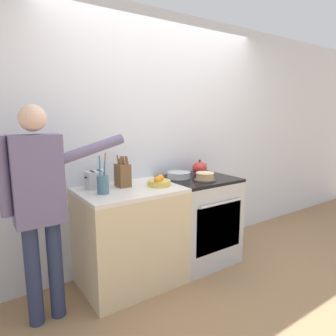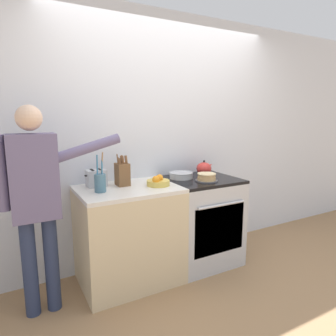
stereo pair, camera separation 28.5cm
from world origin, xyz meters
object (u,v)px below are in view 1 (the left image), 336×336
Objects in this scene: fruit_bowl at (159,182)px; toaster at (96,180)px; stove_range at (198,219)px; utensil_crock at (103,184)px; tea_kettle at (200,168)px; person_baker at (40,197)px; mixing_bowl at (179,175)px; knife_block at (123,175)px; layer_cake at (205,177)px.

toaster is at bearing 154.23° from fruit_bowl.
utensil_crock is (-1.07, -0.03, 0.54)m from stove_range.
tea_kettle is 0.12× the size of person_baker.
mixing_bowl is 0.86× the size of knife_block.
knife_block reaches higher than layer_cake.
toaster is (-0.86, 0.08, 0.04)m from mixing_bowl.
fruit_bowl is (-0.51, 0.07, -0.00)m from layer_cake.
mixing_bowl is (-0.31, -0.03, -0.04)m from tea_kettle.
tea_kettle is 0.70m from fruit_bowl.
mixing_bowl is 0.90m from utensil_crock.
knife_block is 1.54× the size of toaster.
toaster reaches higher than fruit_bowl.
person_baker is at bearing 178.94° from layer_cake.
utensil_crock is 1.82× the size of toaster.
person_baker is (-0.53, -0.28, -0.01)m from toaster.
fruit_bowl is (0.29, -0.17, -0.07)m from knife_block.
fruit_bowl reaches higher than layer_cake.
fruit_bowl is (-0.67, -0.20, -0.03)m from tea_kettle.
knife_block is at bearing 163.65° from layer_cake.
stove_range is at bearing 78.01° from layer_cake.
tea_kettle reaches higher than layer_cake.
person_baker is at bearing -176.39° from stove_range.
utensil_crock reaches higher than mixing_bowl.
layer_cake is 0.89× the size of mixing_bowl.
toaster is at bearing 160.56° from knife_block.
mixing_bowl is at bearing 0.02° from knife_block.
knife_block is (-0.79, 0.23, 0.07)m from layer_cake.
stove_range is 2.64× the size of utensil_crock.
stove_range is 4.81× the size of toaster.
knife_block is at bearing -19.44° from toaster.
tea_kettle is 1.06× the size of toaster.
stove_range is 0.53m from mixing_bowl.
layer_cake is at bearing -56.35° from mixing_bowl.
utensil_crock is (-0.89, -0.14, 0.05)m from mixing_bowl.
fruit_bowl is at bearing -173.27° from stove_range.
person_baker reaches higher than fruit_bowl.
mixing_bowl is at bearing 150.07° from stove_range.
stove_range is at bearing -3.83° from person_baker.
utensil_crock is at bearing -171.30° from mixing_bowl.
tea_kettle reaches higher than stove_range.
layer_cake is 0.77× the size of knife_block.
stove_range is at bearing 1.66° from utensil_crock.
layer_cake reaches higher than mixing_bowl.
tea_kettle is at bearing -2.29° from toaster.
mixing_bowl is at bearing 123.65° from layer_cake.
fruit_bowl is at bearing -25.77° from toaster.
layer_cake is 0.51m from fruit_bowl.
person_baker is (-1.40, -0.20, 0.03)m from mixing_bowl.
fruit_bowl is at bearing -3.41° from utensil_crock.
toaster is at bearing 162.96° from layer_cake.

